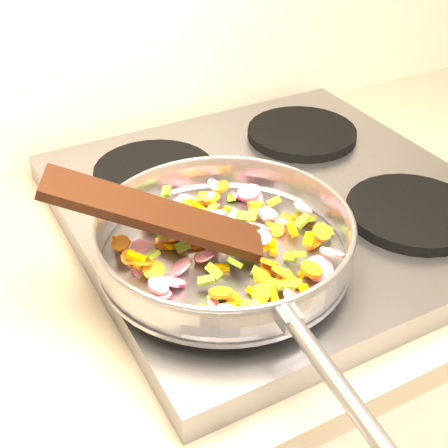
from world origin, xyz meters
name	(u,v)px	position (x,y,z in m)	size (l,w,h in m)	color
cooktop	(276,207)	(-0.70, 1.67, 0.92)	(0.60, 0.60, 0.04)	#939399
grate_fl	(243,272)	(-0.84, 1.52, 0.95)	(0.19, 0.19, 0.02)	black
grate_fr	(413,212)	(-0.56, 1.52, 0.95)	(0.19, 0.19, 0.02)	black
grate_bl	(154,172)	(-0.84, 1.81, 0.95)	(0.19, 0.19, 0.02)	black
grate_br	(302,133)	(-0.56, 1.81, 0.95)	(0.19, 0.19, 0.02)	black
saute_pan	(225,237)	(-0.85, 1.55, 0.99)	(0.36, 0.53, 0.06)	#9E9EA5
vegetable_heap	(225,244)	(-0.85, 1.56, 0.98)	(0.28, 0.29, 0.05)	#EDAC00
wooden_spatula	(155,214)	(-0.93, 1.58, 1.03)	(0.27, 0.06, 0.01)	black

